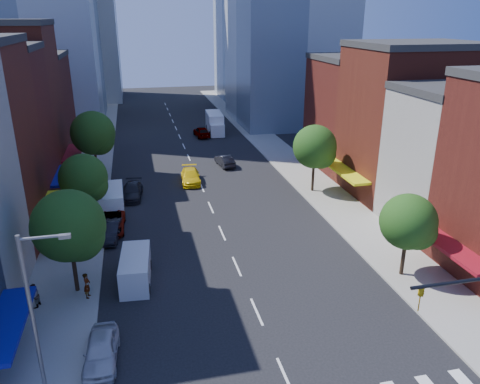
% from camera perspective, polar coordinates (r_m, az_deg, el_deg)
% --- Properties ---
extents(ground, '(220.00, 220.00, 0.00)m').
position_cam_1_polar(ground, '(26.71, 5.57, -21.56)').
color(ground, black).
rests_on(ground, ground).
extents(sidewalk_left, '(5.00, 120.00, 0.15)m').
position_cam_1_polar(sidewalk_left, '(61.57, -17.66, 2.84)').
color(sidewalk_left, gray).
rests_on(sidewalk_left, ground).
extents(sidewalk_right, '(5.00, 120.00, 0.15)m').
position_cam_1_polar(sidewalk_right, '(64.24, 5.12, 4.48)').
color(sidewalk_right, gray).
rests_on(sidewalk_right, ground).
extents(bldg_left_4, '(12.00, 9.00, 17.00)m').
position_cam_1_polar(bldg_left_4, '(58.69, -27.10, 9.22)').
color(bldg_left_4, '#5D1F16').
rests_on(bldg_left_4, ground).
extents(bldg_left_5, '(12.00, 10.00, 13.00)m').
position_cam_1_polar(bldg_left_5, '(68.14, -25.06, 9.13)').
color(bldg_left_5, '#581C16').
rests_on(bldg_left_5, ground).
extents(bldg_right_1, '(12.00, 8.00, 12.00)m').
position_cam_1_polar(bldg_right_1, '(45.19, 25.69, 3.31)').
color(bldg_right_1, silver).
rests_on(bldg_right_1, ground).
extents(bldg_right_2, '(12.00, 10.00, 15.00)m').
position_cam_1_polar(bldg_right_2, '(51.91, 19.97, 7.88)').
color(bldg_right_2, '#5D1F16').
rests_on(bldg_right_2, ground).
extents(bldg_right_3, '(12.00, 10.00, 13.00)m').
position_cam_1_polar(bldg_right_3, '(60.58, 14.86, 9.14)').
color(bldg_right_3, '#581C16').
rests_on(bldg_right_3, ground).
extents(streetlight, '(2.25, 0.25, 9.00)m').
position_cam_1_polar(streetlight, '(23.90, -23.61, -13.20)').
color(streetlight, slate).
rests_on(streetlight, sidewalk_left).
extents(tree_left_near, '(4.80, 4.80, 7.30)m').
position_cam_1_polar(tree_left_near, '(32.65, -19.89, -4.20)').
color(tree_left_near, black).
rests_on(tree_left_near, sidewalk_left).
extents(tree_left_mid, '(4.20, 4.20, 6.65)m').
position_cam_1_polar(tree_left_mid, '(42.97, -18.35, 1.44)').
color(tree_left_mid, black).
rests_on(tree_left_mid, sidewalk_left).
extents(tree_left_far, '(5.00, 5.00, 7.75)m').
position_cam_1_polar(tree_left_far, '(56.22, -17.32, 6.68)').
color(tree_left_far, black).
rests_on(tree_left_far, sidewalk_left).
extents(tree_right_near, '(4.00, 4.00, 6.20)m').
position_cam_1_polar(tree_right_near, '(35.09, 20.06, -3.68)').
color(tree_right_near, black).
rests_on(tree_right_near, sidewalk_right).
extents(tree_right_far, '(4.60, 4.60, 7.20)m').
position_cam_1_polar(tree_right_far, '(49.94, 9.28, 5.26)').
color(tree_right_far, black).
rests_on(tree_right_far, sidewalk_right).
extents(parked_car_front, '(1.99, 4.47, 1.49)m').
position_cam_1_polar(parked_car_front, '(28.09, -16.55, -18.01)').
color(parked_car_front, '#B7B7BC').
rests_on(parked_car_front, ground).
extents(parked_car_second, '(2.04, 4.47, 1.42)m').
position_cam_1_polar(parked_car_second, '(41.54, -15.53, -4.59)').
color(parked_car_second, black).
rests_on(parked_car_second, ground).
extents(parked_car_third, '(2.52, 5.18, 1.42)m').
position_cam_1_polar(parked_car_third, '(43.09, -15.46, -3.65)').
color(parked_car_third, '#999999').
rests_on(parked_car_third, ground).
extents(parked_car_rear, '(2.53, 5.13, 1.43)m').
position_cam_1_polar(parked_car_rear, '(50.21, -13.03, 0.10)').
color(parked_car_rear, black).
rests_on(parked_car_rear, ground).
extents(cargo_van_near, '(2.34, 5.07, 2.11)m').
position_cam_1_polar(cargo_van_near, '(34.42, -12.63, -9.23)').
color(cargo_van_near, silver).
rests_on(cargo_van_near, ground).
extents(cargo_van_far, '(2.38, 5.54, 2.33)m').
position_cam_1_polar(cargo_van_far, '(46.91, -15.35, -1.03)').
color(cargo_van_far, white).
rests_on(cargo_van_far, ground).
extents(taxi, '(2.41, 5.24, 1.48)m').
position_cam_1_polar(taxi, '(53.72, -6.04, 1.92)').
color(taxi, yellow).
rests_on(taxi, ground).
extents(traffic_car_oncoming, '(2.07, 4.45, 1.41)m').
position_cam_1_polar(traffic_car_oncoming, '(59.49, -1.88, 3.86)').
color(traffic_car_oncoming, black).
rests_on(traffic_car_oncoming, ground).
extents(traffic_car_far, '(2.35, 4.91, 1.62)m').
position_cam_1_polar(traffic_car_far, '(74.45, -4.72, 7.33)').
color(traffic_car_far, '#999999').
rests_on(traffic_car_far, ground).
extents(box_truck, '(2.80, 7.94, 3.15)m').
position_cam_1_polar(box_truck, '(76.98, -3.08, 8.33)').
color(box_truck, white).
rests_on(box_truck, ground).
extents(pedestrian_near, '(0.54, 0.72, 1.80)m').
position_cam_1_polar(pedestrian_near, '(33.44, -18.15, -10.76)').
color(pedestrian_near, '#999999').
rests_on(pedestrian_near, sidewalk_left).
extents(pedestrian_far, '(0.83, 0.96, 1.67)m').
position_cam_1_polar(pedestrian_far, '(33.63, -23.82, -11.52)').
color(pedestrian_far, '#999999').
rests_on(pedestrian_far, sidewalk_left).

